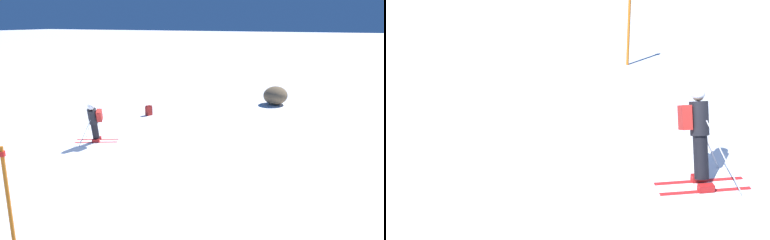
# 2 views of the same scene
# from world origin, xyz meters

# --- Properties ---
(ground_plane) EXTENTS (300.00, 300.00, 0.00)m
(ground_plane) POSITION_xyz_m (0.00, 0.00, 0.00)
(ground_plane) COLOR white
(skier) EXTENTS (1.40, 1.69, 1.72)m
(skier) POSITION_xyz_m (-0.30, 0.19, 0.93)
(skier) COLOR red
(skier) RESTS_ON ground
(trail_marker) EXTENTS (0.13, 0.13, 2.25)m
(trail_marker) POSITION_xyz_m (5.95, 3.02, 1.23)
(trail_marker) COLOR orange
(trail_marker) RESTS_ON ground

